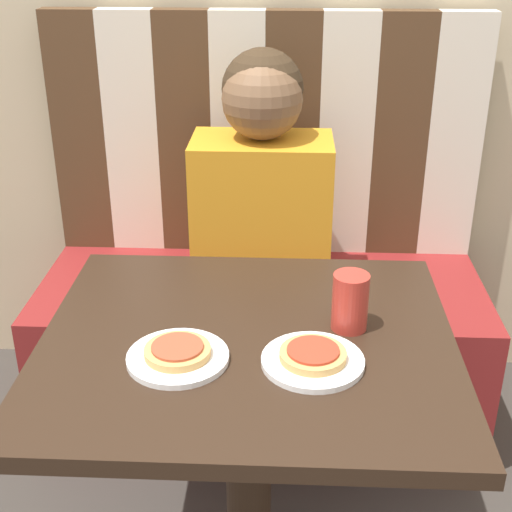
# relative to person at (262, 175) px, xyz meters

# --- Properties ---
(booth_seat) EXTENTS (1.33, 0.58, 0.48)m
(booth_seat) POSITION_rel_person_xyz_m (0.00, -0.00, -0.58)
(booth_seat) COLOR maroon
(booth_seat) RESTS_ON ground_plane
(booth_backrest) EXTENTS (1.33, 0.06, 0.76)m
(booth_backrest) POSITION_rel_person_xyz_m (0.00, 0.25, 0.04)
(booth_backrest) COLOR #4C331E
(booth_backrest) RESTS_ON booth_seat
(dining_table) EXTENTS (0.83, 0.73, 0.72)m
(dining_table) POSITION_rel_person_xyz_m (0.00, -0.70, -0.20)
(dining_table) COLOR black
(dining_table) RESTS_ON ground_plane
(person) EXTENTS (0.39, 0.26, 0.69)m
(person) POSITION_rel_person_xyz_m (0.00, 0.00, 0.00)
(person) COLOR orange
(person) RESTS_ON booth_seat
(plate_left) EXTENTS (0.19, 0.19, 0.01)m
(plate_left) POSITION_rel_person_xyz_m (-0.13, -0.79, -0.09)
(plate_left) COLOR white
(plate_left) RESTS_ON dining_table
(plate_right) EXTENTS (0.19, 0.19, 0.01)m
(plate_right) POSITION_rel_person_xyz_m (0.13, -0.79, -0.09)
(plate_right) COLOR white
(plate_right) RESTS_ON dining_table
(pizza_left) EXTENTS (0.13, 0.13, 0.02)m
(pizza_left) POSITION_rel_person_xyz_m (-0.13, -0.79, -0.08)
(pizza_left) COLOR tan
(pizza_left) RESTS_ON plate_left
(pizza_right) EXTENTS (0.13, 0.13, 0.02)m
(pizza_right) POSITION_rel_person_xyz_m (0.13, -0.79, -0.08)
(pizza_right) COLOR tan
(pizza_right) RESTS_ON plate_right
(drinking_cup) EXTENTS (0.07, 0.07, 0.12)m
(drinking_cup) POSITION_rel_person_xyz_m (0.20, -0.66, -0.04)
(drinking_cup) COLOR #B23328
(drinking_cup) RESTS_ON dining_table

